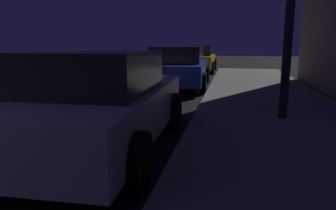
# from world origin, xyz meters

# --- Properties ---
(car_silver) EXTENTS (2.08, 4.07, 1.43)m
(car_silver) POSITION_xyz_m (2.85, 4.06, 0.70)
(car_silver) COLOR #B7B7BF
(car_silver) RESTS_ON ground
(car_blue) EXTENTS (2.23, 4.60, 1.43)m
(car_blue) POSITION_xyz_m (2.85, 10.90, 0.72)
(car_blue) COLOR navy
(car_blue) RESTS_ON ground
(car_yellow_cab) EXTENTS (2.00, 4.46, 1.43)m
(car_yellow_cab) POSITION_xyz_m (2.85, 17.20, 0.71)
(car_yellow_cab) COLOR gold
(car_yellow_cab) RESTS_ON ground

